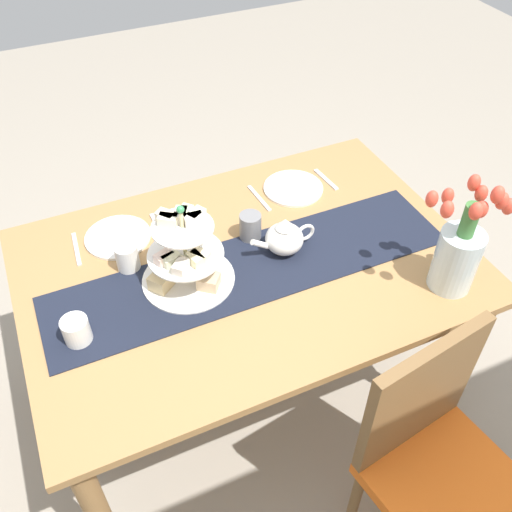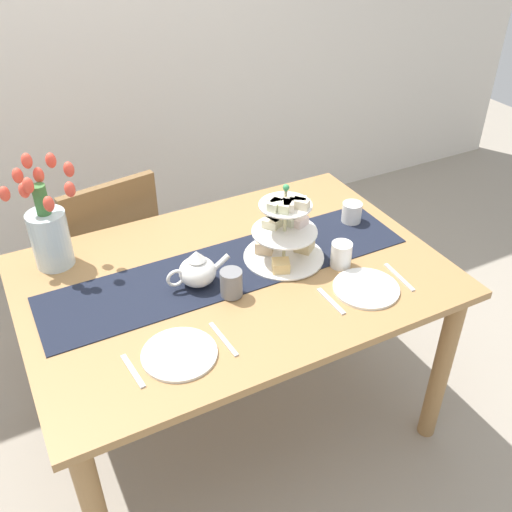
{
  "view_description": "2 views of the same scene",
  "coord_description": "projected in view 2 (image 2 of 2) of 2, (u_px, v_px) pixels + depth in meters",
  "views": [
    {
      "loc": [
        0.53,
        1.24,
        2.1
      ],
      "look_at": [
        0.0,
        0.08,
        0.87
      ],
      "focal_mm": 39.57,
      "sensor_mm": 36.0,
      "label": 1
    },
    {
      "loc": [
        -0.7,
        -1.51,
        2.01
      ],
      "look_at": [
        0.08,
        -0.03,
        0.85
      ],
      "focal_mm": 40.5,
      "sensor_mm": 36.0,
      "label": 2
    }
  ],
  "objects": [
    {
      "name": "mug_grey",
      "position": [
        231.0,
        283.0,
        1.94
      ],
      "size": [
        0.08,
        0.08,
        0.09
      ],
      "primitive_type": "cylinder",
      "color": "slate",
      "rests_on": "table_runner"
    },
    {
      "name": "fork_left",
      "position": [
        133.0,
        371.0,
        1.68
      ],
      "size": [
        0.03,
        0.15,
        0.01
      ],
      "primitive_type": "cube",
      "rotation": [
        0.0,
        0.0,
        0.09
      ],
      "color": "silver",
      "rests_on": "dining_table"
    },
    {
      "name": "tulip_vase",
      "position": [
        48.0,
        229.0,
        2.04
      ],
      "size": [
        0.25,
        0.19,
        0.42
      ],
      "color": "silver",
      "rests_on": "dining_table"
    },
    {
      "name": "dining_table",
      "position": [
        234.0,
        297.0,
        2.13
      ],
      "size": [
        1.49,
        1.02,
        0.78
      ],
      "color": "#A37747",
      "rests_on": "ground_plane"
    },
    {
      "name": "knife_left",
      "position": [
        223.0,
        339.0,
        1.79
      ],
      "size": [
        0.02,
        0.17,
        0.01
      ],
      "primitive_type": "cube",
      "rotation": [
        0.0,
        0.0,
        0.06
      ],
      "color": "silver",
      "rests_on": "dining_table"
    },
    {
      "name": "room_wall_rear",
      "position": [
        94.0,
        24.0,
        2.94
      ],
      "size": [
        6.0,
        0.08,
        2.6
      ],
      "primitive_type": "cube",
      "color": "silver",
      "rests_on": "ground_plane"
    },
    {
      "name": "chair_left",
      "position": [
        108.0,
        254.0,
        2.65
      ],
      "size": [
        0.48,
        0.48,
        0.91
      ],
      "color": "brown",
      "rests_on": "ground_plane"
    },
    {
      "name": "knife_right",
      "position": [
        399.0,
        277.0,
        2.05
      ],
      "size": [
        0.03,
        0.17,
        0.01
      ],
      "primitive_type": "cube",
      "rotation": [
        0.0,
        0.0,
        -0.07
      ],
      "color": "silver",
      "rests_on": "dining_table"
    },
    {
      "name": "ground_plane",
      "position": [
        238.0,
        416.0,
        2.52
      ],
      "size": [
        8.0,
        8.0,
        0.0
      ],
      "primitive_type": "plane",
      "color": "gray"
    },
    {
      "name": "mug_white_text",
      "position": [
        341.0,
        255.0,
        2.09
      ],
      "size": [
        0.08,
        0.08,
        0.09
      ],
      "primitive_type": "cylinder",
      "color": "white",
      "rests_on": "dining_table"
    },
    {
      "name": "teapot",
      "position": [
        197.0,
        271.0,
        1.99
      ],
      "size": [
        0.24,
        0.13,
        0.14
      ],
      "color": "white",
      "rests_on": "table_runner"
    },
    {
      "name": "fork_right",
      "position": [
        331.0,
        301.0,
        1.94
      ],
      "size": [
        0.02,
        0.15,
        0.01
      ],
      "primitive_type": "cube",
      "rotation": [
        0.0,
        0.0,
        0.01
      ],
      "color": "silver",
      "rests_on": "dining_table"
    },
    {
      "name": "dinner_plate_right",
      "position": [
        366.0,
        288.0,
        1.99
      ],
      "size": [
        0.23,
        0.23,
        0.01
      ],
      "primitive_type": "cylinder",
      "color": "white",
      "rests_on": "dining_table"
    },
    {
      "name": "dinner_plate_left",
      "position": [
        179.0,
        354.0,
        1.73
      ],
      "size": [
        0.23,
        0.23,
        0.01
      ],
      "primitive_type": "cylinder",
      "color": "white",
      "rests_on": "dining_table"
    },
    {
      "name": "cream_jug",
      "position": [
        352.0,
        213.0,
        2.34
      ],
      "size": [
        0.08,
        0.08,
        0.08
      ],
      "primitive_type": "cylinder",
      "color": "white",
      "rests_on": "dining_table"
    },
    {
      "name": "table_runner",
      "position": [
        230.0,
        268.0,
        2.1
      ],
      "size": [
        1.36,
        0.32,
        0.0
      ],
      "primitive_type": "cube",
      "color": "black",
      "rests_on": "dining_table"
    },
    {
      "name": "tiered_cake_stand",
      "position": [
        285.0,
        233.0,
        2.09
      ],
      "size": [
        0.3,
        0.3,
        0.3
      ],
      "color": "beige",
      "rests_on": "table_runner"
    }
  ]
}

